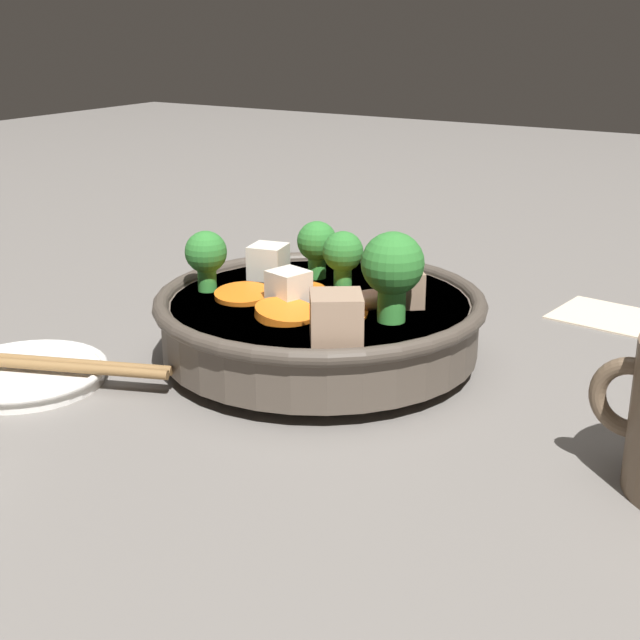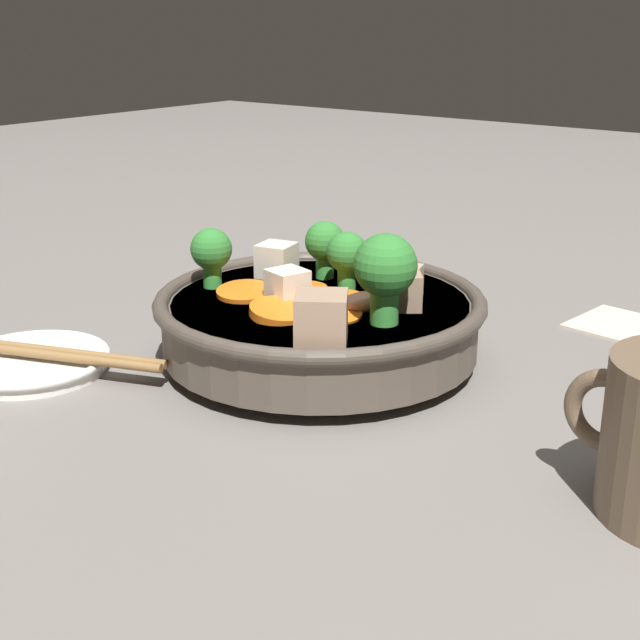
% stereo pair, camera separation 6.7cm
% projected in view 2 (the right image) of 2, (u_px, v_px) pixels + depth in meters
% --- Properties ---
extents(ground_plane, '(3.00, 3.00, 0.00)m').
position_uv_depth(ground_plane, '(320.00, 361.00, 0.68)').
color(ground_plane, slate).
extents(stirfry_bowl, '(0.25, 0.25, 0.11)m').
position_uv_depth(stirfry_bowl, '(321.00, 316.00, 0.67)').
color(stirfry_bowl, '#51473D').
rests_on(stirfry_bowl, ground_plane).
extents(side_saucer, '(0.12, 0.12, 0.01)m').
position_uv_depth(side_saucer, '(32.00, 362.00, 0.66)').
color(side_saucer, white).
rests_on(side_saucer, ground_plane).
extents(chopsticks_pair, '(0.21, 0.09, 0.01)m').
position_uv_depth(chopsticks_pair, '(30.00, 350.00, 0.66)').
color(chopsticks_pair, olive).
rests_on(chopsticks_pair, side_saucer).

